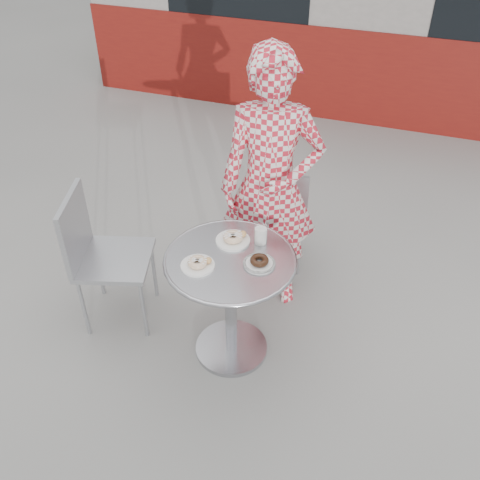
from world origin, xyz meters
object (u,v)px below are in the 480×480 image
(plate_near, at_px, (198,264))
(chair_far, at_px, (276,232))
(bistro_table, at_px, (231,283))
(chair_left, at_px, (117,282))
(seated_person, at_px, (271,187))
(milk_cup, at_px, (261,235))
(plate_checker, at_px, (259,262))
(plate_far, at_px, (233,238))

(plate_near, bearing_deg, chair_far, 82.22)
(bistro_table, height_order, plate_near, plate_near)
(bistro_table, xyz_separation_m, chair_left, (-0.81, 0.05, -0.28))
(seated_person, bearing_deg, milk_cup, -93.81)
(bistro_table, distance_m, chair_far, 1.01)
(plate_checker, bearing_deg, milk_cup, 105.62)
(plate_checker, relative_size, milk_cup, 1.50)
(chair_far, relative_size, chair_left, 0.90)
(chair_left, xyz_separation_m, plate_checker, (0.98, -0.05, 0.48))
(bistro_table, xyz_separation_m, plate_checker, (0.17, 0.01, 0.20))
(bistro_table, height_order, seated_person, seated_person)
(bistro_table, height_order, plate_checker, plate_checker)
(chair_far, bearing_deg, chair_left, 34.01)
(chair_left, distance_m, seated_person, 1.18)
(chair_left, bearing_deg, milk_cup, -98.50)
(bistro_table, bearing_deg, plate_far, 103.20)
(plate_near, relative_size, plate_checker, 1.04)
(chair_left, relative_size, milk_cup, 7.90)
(chair_far, relative_size, plate_far, 4.27)
(chair_far, distance_m, plate_checker, 1.09)
(chair_left, bearing_deg, plate_near, -121.29)
(seated_person, relative_size, plate_near, 9.38)
(chair_left, height_order, plate_far, chair_left)
(bistro_table, distance_m, plate_near, 0.27)
(plate_far, bearing_deg, milk_cup, 14.68)
(seated_person, bearing_deg, plate_near, -117.67)
(chair_left, bearing_deg, plate_checker, -109.70)
(bistro_table, relative_size, plate_far, 3.81)
(bistro_table, bearing_deg, seated_person, 85.55)
(chair_far, xyz_separation_m, plate_checker, (0.16, -0.95, 0.51))
(seated_person, relative_size, plate_checker, 9.76)
(chair_left, relative_size, plate_checker, 5.25)
(seated_person, distance_m, plate_near, 0.75)
(chair_far, distance_m, plate_far, 0.96)
(milk_cup, bearing_deg, chair_left, -171.64)
(plate_near, distance_m, milk_cup, 0.40)
(milk_cup, bearing_deg, chair_far, 97.95)
(plate_far, bearing_deg, bistro_table, -76.80)
(chair_far, relative_size, plate_checker, 4.75)
(plate_far, xyz_separation_m, plate_near, (-0.10, -0.27, -0.00))
(bistro_table, distance_m, plate_checker, 0.26)
(plate_checker, bearing_deg, seated_person, 101.34)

